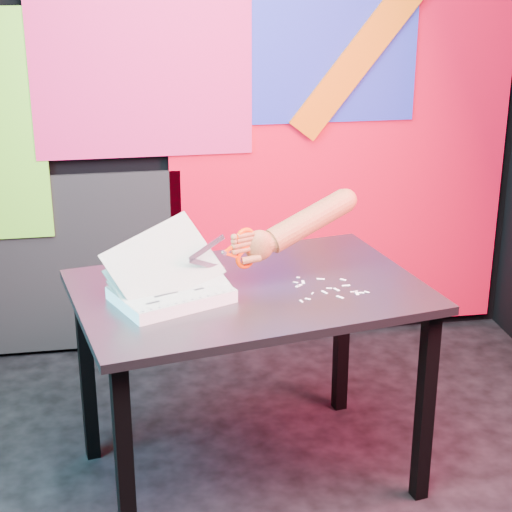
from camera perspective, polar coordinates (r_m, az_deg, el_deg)
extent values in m
cube|color=black|center=(3.84, -3.84, 12.78)|extent=(3.00, 0.01, 2.70)
cube|color=black|center=(1.02, 14.40, -10.59)|extent=(3.00, 0.01, 2.70)
cube|color=red|center=(4.03, 5.66, 5.83)|extent=(1.60, 0.02, 1.60)
cube|color=#272FB2|center=(3.88, 4.56, 14.33)|extent=(0.85, 0.02, 0.75)
cube|color=#E12062|center=(3.78, -7.62, 12.51)|extent=(0.95, 0.02, 0.80)
cube|color=#E5590C|center=(3.93, 9.09, 15.69)|extent=(0.91, 0.02, 1.11)
cube|color=black|center=(4.03, -14.15, -0.67)|extent=(1.30, 0.02, 0.85)
cube|color=black|center=(2.68, -8.75, -13.85)|extent=(0.06, 0.06, 0.72)
cube|color=black|center=(3.24, -11.20, -7.60)|extent=(0.06, 0.06, 0.72)
cube|color=black|center=(3.01, 11.21, -9.85)|extent=(0.06, 0.06, 0.72)
cube|color=black|center=(3.52, 5.74, -4.92)|extent=(0.06, 0.06, 0.72)
cube|color=#2C2C2E|center=(2.90, -0.46, -2.38)|extent=(1.28, 0.98, 0.03)
cube|color=silver|center=(2.80, -5.67, -2.58)|extent=(0.42, 0.37, 0.04)
cube|color=white|center=(2.79, -5.68, -2.17)|extent=(0.42, 0.37, 0.00)
cube|color=white|center=(2.79, -5.69, -2.08)|extent=(0.42, 0.36, 0.11)
cube|color=white|center=(2.79, -5.93, -1.52)|extent=(0.42, 0.34, 0.19)
cube|color=white|center=(2.79, -6.19, -0.52)|extent=(0.42, 0.30, 0.26)
cylinder|color=#2D2E33|center=(2.63, -7.57, -3.68)|extent=(0.01, 0.01, 0.00)
cylinder|color=#2D2E33|center=(2.64, -7.00, -3.55)|extent=(0.01, 0.01, 0.00)
cylinder|color=#2D2E33|center=(2.65, -6.45, -3.42)|extent=(0.01, 0.01, 0.00)
cylinder|color=#2D2E33|center=(2.66, -5.90, -3.29)|extent=(0.01, 0.01, 0.00)
cylinder|color=#2D2E33|center=(2.68, -5.35, -3.16)|extent=(0.01, 0.01, 0.00)
cylinder|color=#2D2E33|center=(2.69, -4.81, -3.03)|extent=(0.01, 0.01, 0.00)
cylinder|color=#2D2E33|center=(2.70, -4.27, -2.90)|extent=(0.01, 0.01, 0.00)
cylinder|color=#2D2E33|center=(2.71, -3.74, -2.77)|extent=(0.01, 0.01, 0.00)
cylinder|color=#2D2E33|center=(2.73, -3.22, -2.65)|extent=(0.01, 0.01, 0.00)
cylinder|color=#2D2E33|center=(2.74, -2.69, -2.52)|extent=(0.01, 0.01, 0.00)
cylinder|color=#2D2E33|center=(2.75, -2.18, -2.40)|extent=(0.01, 0.01, 0.00)
cylinder|color=#2D2E33|center=(2.77, -1.67, -2.27)|extent=(0.01, 0.01, 0.00)
cylinder|color=#2D2E33|center=(2.83, -9.61, -2.02)|extent=(0.01, 0.01, 0.00)
cylinder|color=#2D2E33|center=(2.84, -9.08, -1.90)|extent=(0.01, 0.01, 0.00)
cylinder|color=#2D2E33|center=(2.85, -8.55, -1.79)|extent=(0.01, 0.01, 0.00)
cylinder|color=#2D2E33|center=(2.86, -8.03, -1.67)|extent=(0.01, 0.01, 0.00)
cylinder|color=#2D2E33|center=(2.87, -7.51, -1.56)|extent=(0.01, 0.01, 0.00)
cylinder|color=#2D2E33|center=(2.88, -7.00, -1.45)|extent=(0.01, 0.01, 0.00)
cylinder|color=#2D2E33|center=(2.89, -6.49, -1.33)|extent=(0.01, 0.01, 0.00)
cylinder|color=#2D2E33|center=(2.91, -5.99, -1.22)|extent=(0.01, 0.01, 0.00)
cylinder|color=#2D2E33|center=(2.92, -5.49, -1.11)|extent=(0.01, 0.01, 0.00)
cylinder|color=#2D2E33|center=(2.93, -4.99, -1.00)|extent=(0.01, 0.01, 0.00)
cylinder|color=#2D2E33|center=(2.94, -4.50, -0.89)|extent=(0.01, 0.01, 0.00)
cylinder|color=#2D2E33|center=(2.95, -4.01, -0.78)|extent=(0.01, 0.01, 0.00)
cube|color=black|center=(2.80, -7.63, -2.18)|extent=(0.06, 0.04, 0.00)
cube|color=black|center=(2.82, -5.61, -1.88)|extent=(0.05, 0.03, 0.00)
cube|color=black|center=(2.74, -6.02, -2.55)|extent=(0.08, 0.04, 0.00)
cube|color=black|center=(2.78, -3.80, -2.20)|extent=(0.04, 0.02, 0.00)
cube|color=black|center=(2.69, -6.89, -3.10)|extent=(0.05, 0.03, 0.00)
cube|color=black|center=(2.87, -5.54, -1.47)|extent=(0.06, 0.03, 0.00)
cube|color=silver|center=(2.80, -3.31, 0.53)|extent=(0.13, 0.05, 0.08)
cube|color=silver|center=(2.82, -3.28, -0.57)|extent=(0.13, 0.05, 0.08)
cylinder|color=silver|center=(2.84, -2.14, 0.22)|extent=(0.02, 0.02, 0.01)
cube|color=#FF2F00|center=(2.85, -1.73, 0.09)|extent=(0.05, 0.03, 0.03)
cube|color=#FF2F00|center=(2.84, -1.73, 0.52)|extent=(0.05, 0.03, 0.03)
torus|color=#FF2F00|center=(2.86, -0.72, 1.19)|extent=(0.08, 0.04, 0.07)
torus|color=#FF2F00|center=(2.89, -0.72, -0.15)|extent=(0.08, 0.04, 0.07)
ellipsoid|color=#A76635|center=(2.90, 0.20, 0.71)|extent=(0.10, 0.06, 0.11)
cylinder|color=#A76635|center=(2.88, -0.72, 0.43)|extent=(0.08, 0.05, 0.02)
cylinder|color=#A76635|center=(2.87, -0.72, 0.80)|extent=(0.08, 0.05, 0.02)
cylinder|color=#A76635|center=(2.86, -0.72, 1.13)|extent=(0.07, 0.04, 0.02)
cylinder|color=#A76635|center=(2.86, -0.72, 1.41)|extent=(0.07, 0.04, 0.02)
cylinder|color=#A76635|center=(2.89, -0.31, -0.23)|extent=(0.07, 0.03, 0.03)
cylinder|color=#A76635|center=(2.93, 1.07, 0.96)|extent=(0.08, 0.09, 0.07)
cylinder|color=#A76635|center=(2.99, 3.58, 2.38)|extent=(0.35, 0.21, 0.18)
sphere|color=#A76635|center=(3.07, 5.98, 3.73)|extent=(0.08, 0.08, 0.08)
cube|color=white|center=(2.89, 5.40, -2.24)|extent=(0.02, 0.03, 0.00)
cube|color=white|center=(2.97, 4.33, -1.53)|extent=(0.03, 0.02, 0.00)
cube|color=white|center=(2.88, 6.56, -2.36)|extent=(0.03, 0.01, 0.00)
cube|color=white|center=(2.81, 3.47, -2.87)|extent=(0.02, 0.02, 0.00)
cube|color=white|center=(2.85, 3.78, -2.49)|extent=(0.01, 0.02, 0.00)
cube|color=white|center=(2.87, 4.59, -2.41)|extent=(0.02, 0.03, 0.00)
cube|color=white|center=(2.94, 3.16, -1.74)|extent=(0.01, 0.03, 0.00)
cube|color=white|center=(2.83, 5.63, -2.74)|extent=(0.02, 0.03, 0.00)
cube|color=white|center=(2.98, 2.83, -1.44)|extent=(0.02, 0.01, 0.00)
cube|color=white|center=(2.92, 2.91, -1.96)|extent=(0.02, 0.02, 0.00)
cube|color=white|center=(2.97, 5.82, -1.57)|extent=(0.02, 0.02, 0.00)
cube|color=white|center=(2.79, 3.05, -3.02)|extent=(0.01, 0.02, 0.00)
cube|color=white|center=(2.86, 6.76, -2.50)|extent=(0.01, 0.02, 0.00)
cube|color=white|center=(2.94, 2.65, -1.76)|extent=(0.02, 0.01, 0.00)
cube|color=white|center=(2.93, 6.02, -1.96)|extent=(0.03, 0.01, 0.00)
cube|color=white|center=(2.88, 7.40, -2.39)|extent=(0.02, 0.02, 0.00)
cube|color=white|center=(2.90, 4.90, -2.15)|extent=(0.02, 0.01, 0.00)
cube|color=white|center=(2.87, 7.04, -2.44)|extent=(0.02, 0.01, 0.00)
cube|color=white|center=(2.91, 2.80, -2.03)|extent=(0.02, 0.02, 0.00)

